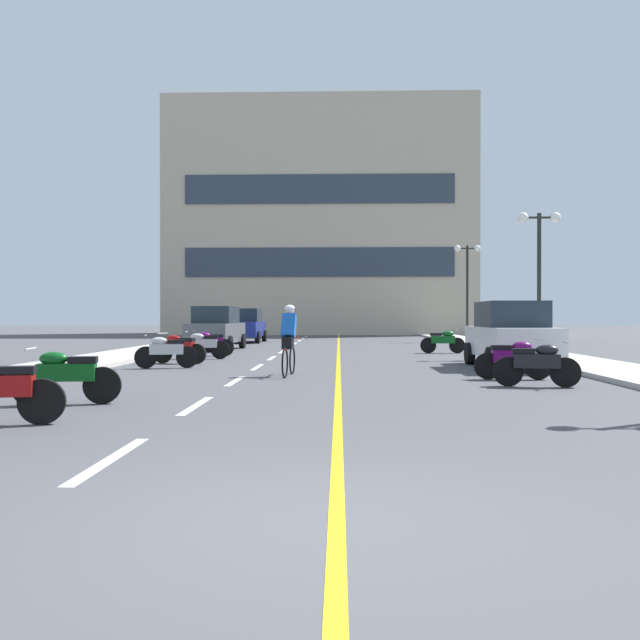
{
  "coord_description": "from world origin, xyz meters",
  "views": [
    {
      "loc": [
        0.27,
        -4.6,
        1.42
      ],
      "look_at": [
        -0.26,
        14.11,
        1.31
      ],
      "focal_mm": 37.81,
      "sensor_mm": 36.0,
      "label": 1
    }
  ],
  "objects_px": {
    "motorcycle_1": "(66,375)",
    "motorcycle_4": "(166,351)",
    "motorcycle_8": "(443,341)",
    "cyclist_rider": "(289,338)",
    "motorcycle_2": "(537,363)",
    "motorcycle_6": "(203,345)",
    "motorcycle_3": "(513,358)",
    "parked_car_near": "(511,334)",
    "motorcycle_7": "(209,343)",
    "parked_car_mid": "(216,328)",
    "motorcycle_5": "(179,348)",
    "parked_car_far": "(245,325)",
    "street_lamp_mid": "(539,250)",
    "street_lamp_far": "(467,271)"
  },
  "relations": [
    {
      "from": "parked_car_mid",
      "to": "street_lamp_far",
      "type": "bearing_deg",
      "value": 37.59
    },
    {
      "from": "motorcycle_3",
      "to": "motorcycle_6",
      "type": "xyz_separation_m",
      "value": [
        -8.37,
        6.91,
        0.0
      ]
    },
    {
      "from": "parked_car_near",
      "to": "motorcycle_7",
      "type": "relative_size",
      "value": 2.51
    },
    {
      "from": "street_lamp_far",
      "to": "motorcycle_1",
      "type": "xyz_separation_m",
      "value": [
        -11.5,
        -26.85,
        -3.46
      ]
    },
    {
      "from": "motorcycle_1",
      "to": "motorcycle_6",
      "type": "height_order",
      "value": "same"
    },
    {
      "from": "motorcycle_3",
      "to": "motorcycle_7",
      "type": "xyz_separation_m",
      "value": [
        -8.47,
        8.48,
        0.0
      ]
    },
    {
      "from": "parked_car_far",
      "to": "motorcycle_8",
      "type": "xyz_separation_m",
      "value": [
        9.0,
        -10.31,
        -0.44
      ]
    },
    {
      "from": "street_lamp_far",
      "to": "motorcycle_2",
      "type": "distance_m",
      "value": 24.38
    },
    {
      "from": "motorcycle_1",
      "to": "motorcycle_3",
      "type": "bearing_deg",
      "value": 28.37
    },
    {
      "from": "parked_car_mid",
      "to": "motorcycle_5",
      "type": "relative_size",
      "value": 2.54
    },
    {
      "from": "motorcycle_8",
      "to": "cyclist_rider",
      "type": "relative_size",
      "value": 0.96
    },
    {
      "from": "street_lamp_far",
      "to": "motorcycle_4",
      "type": "xyz_separation_m",
      "value": [
        -11.82,
        -19.36,
        -3.46
      ]
    },
    {
      "from": "street_lamp_mid",
      "to": "parked_car_far",
      "type": "relative_size",
      "value": 1.15
    },
    {
      "from": "street_lamp_mid",
      "to": "motorcycle_8",
      "type": "bearing_deg",
      "value": 139.45
    },
    {
      "from": "motorcycle_2",
      "to": "motorcycle_4",
      "type": "bearing_deg",
      "value": 152.25
    },
    {
      "from": "motorcycle_8",
      "to": "motorcycle_1",
      "type": "bearing_deg",
      "value": -118.95
    },
    {
      "from": "motorcycle_5",
      "to": "cyclist_rider",
      "type": "xyz_separation_m",
      "value": [
        3.58,
        -4.02,
        0.41
      ]
    },
    {
      "from": "street_lamp_far",
      "to": "parked_car_far",
      "type": "xyz_separation_m",
      "value": [
        -12.15,
        -1.44,
        -3.02
      ]
    },
    {
      "from": "motorcycle_5",
      "to": "motorcycle_6",
      "type": "xyz_separation_m",
      "value": [
        0.29,
        2.08,
        0.0
      ]
    },
    {
      "from": "parked_car_far",
      "to": "cyclist_rider",
      "type": "distance_m",
      "value": 20.5
    },
    {
      "from": "parked_car_near",
      "to": "cyclist_rider",
      "type": "relative_size",
      "value": 2.38
    },
    {
      "from": "parked_car_near",
      "to": "motorcycle_1",
      "type": "bearing_deg",
      "value": -139.13
    },
    {
      "from": "motorcycle_4",
      "to": "motorcycle_8",
      "type": "relative_size",
      "value": 0.99
    },
    {
      "from": "street_lamp_mid",
      "to": "motorcycle_4",
      "type": "relative_size",
      "value": 2.89
    },
    {
      "from": "parked_car_far",
      "to": "motorcycle_4",
      "type": "distance_m",
      "value": 17.93
    },
    {
      "from": "street_lamp_mid",
      "to": "motorcycle_1",
      "type": "distance_m",
      "value": 17.2
    },
    {
      "from": "motorcycle_7",
      "to": "motorcycle_8",
      "type": "bearing_deg",
      "value": 14.09
    },
    {
      "from": "motorcycle_4",
      "to": "motorcycle_8",
      "type": "distance_m",
      "value": 11.53
    },
    {
      "from": "parked_car_far",
      "to": "motorcycle_4",
      "type": "xyz_separation_m",
      "value": [
        0.34,
        -17.92,
        -0.44
      ]
    },
    {
      "from": "parked_car_far",
      "to": "cyclist_rider",
      "type": "xyz_separation_m",
      "value": [
        3.84,
        -20.13,
        -0.03
      ]
    },
    {
      "from": "motorcycle_7",
      "to": "cyclist_rider",
      "type": "relative_size",
      "value": 0.95
    },
    {
      "from": "motorcycle_2",
      "to": "motorcycle_4",
      "type": "height_order",
      "value": "same"
    },
    {
      "from": "parked_car_near",
      "to": "motorcycle_3",
      "type": "relative_size",
      "value": 2.47
    },
    {
      "from": "street_lamp_far",
      "to": "motorcycle_3",
      "type": "height_order",
      "value": "street_lamp_far"
    },
    {
      "from": "motorcycle_2",
      "to": "motorcycle_6",
      "type": "relative_size",
      "value": 0.99
    },
    {
      "from": "parked_car_mid",
      "to": "motorcycle_7",
      "type": "xyz_separation_m",
      "value": [
        0.58,
        -4.45,
        -0.44
      ]
    },
    {
      "from": "parked_car_near",
      "to": "motorcycle_7",
      "type": "height_order",
      "value": "parked_car_near"
    },
    {
      "from": "street_lamp_far",
      "to": "parked_car_mid",
      "type": "distance_m",
      "value": 15.77
    },
    {
      "from": "motorcycle_2",
      "to": "motorcycle_3",
      "type": "xyz_separation_m",
      "value": [
        -0.08,
        1.54,
        0.0
      ]
    },
    {
      "from": "parked_car_far",
      "to": "motorcycle_5",
      "type": "distance_m",
      "value": 16.12
    },
    {
      "from": "street_lamp_mid",
      "to": "parked_car_mid",
      "type": "distance_m",
      "value": 13.23
    },
    {
      "from": "motorcycle_3",
      "to": "motorcycle_4",
      "type": "bearing_deg",
      "value": 160.65
    },
    {
      "from": "parked_car_mid",
      "to": "parked_car_far",
      "type": "relative_size",
      "value": 1.01
    },
    {
      "from": "motorcycle_1",
      "to": "motorcycle_4",
      "type": "bearing_deg",
      "value": 92.44
    },
    {
      "from": "parked_car_mid",
      "to": "parked_car_far",
      "type": "distance_m",
      "value": 8.0
    },
    {
      "from": "street_lamp_mid",
      "to": "parked_car_far",
      "type": "xyz_separation_m",
      "value": [
        -11.9,
        12.79,
        -2.78
      ]
    },
    {
      "from": "motorcycle_7",
      "to": "cyclist_rider",
      "type": "xyz_separation_m",
      "value": [
        3.38,
        -7.68,
        0.41
      ]
    },
    {
      "from": "cyclist_rider",
      "to": "parked_car_near",
      "type": "bearing_deg",
      "value": 23.7
    },
    {
      "from": "parked_car_mid",
      "to": "motorcycle_1",
      "type": "bearing_deg",
      "value": -87.46
    },
    {
      "from": "motorcycle_5",
      "to": "motorcycle_6",
      "type": "height_order",
      "value": "same"
    }
  ]
}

